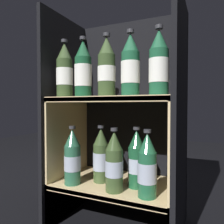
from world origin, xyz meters
TOP-DOWN VIEW (x-y plane):
  - fridge_back_wall at (0.00, 0.37)m, footprint 0.61×0.02m
  - fridge_side_left at (-0.30, 0.18)m, footprint 0.02×0.40m
  - fridge_side_right at (0.30, 0.18)m, footprint 0.02×0.40m
  - shelf_lower at (0.00, 0.17)m, footprint 0.57×0.36m
  - shelf_upper at (0.00, 0.18)m, footprint 0.57×0.36m
  - bottle_upper_front_0 at (-0.22, 0.07)m, footprint 0.08×0.08m
  - bottle_upper_front_1 at (-0.12, 0.07)m, footprint 0.08×0.08m
  - bottle_upper_front_2 at (-0.00, 0.07)m, footprint 0.08×0.08m
  - bottle_upper_front_3 at (0.11, 0.07)m, footprint 0.08×0.08m
  - bottle_upper_front_4 at (0.23, 0.07)m, footprint 0.08×0.08m
  - bottle_lower_front_0 at (-0.18, 0.07)m, footprint 0.08×0.08m
  - bottle_lower_front_1 at (0.04, 0.07)m, footprint 0.08×0.08m
  - bottle_lower_front_2 at (0.18, 0.07)m, footprint 0.08×0.08m
  - bottle_lower_back_0 at (-0.07, 0.16)m, footprint 0.08×0.08m
  - bottle_lower_back_1 at (0.11, 0.16)m, footprint 0.08×0.08m

SIDE VIEW (x-z plane):
  - shelf_lower at x=0.00m, z-range 0.06..0.28m
  - bottle_lower_back_0 at x=-0.07m, z-range 0.20..0.47m
  - bottle_lower_front_2 at x=0.18m, z-range 0.20..0.47m
  - bottle_lower_front_0 at x=-0.18m, z-range 0.20..0.48m
  - bottle_lower_front_1 at x=0.04m, z-range 0.20..0.48m
  - bottle_lower_back_1 at x=0.11m, z-range 0.20..0.48m
  - shelf_upper at x=0.00m, z-range 0.13..0.75m
  - fridge_back_wall at x=0.00m, z-range 0.00..1.05m
  - fridge_side_left at x=-0.30m, z-range 0.00..1.05m
  - fridge_side_right at x=0.30m, z-range 0.00..1.05m
  - bottle_upper_front_1 at x=-0.12m, z-range 0.61..0.88m
  - bottle_upper_front_4 at x=0.23m, z-range 0.61..0.88m
  - bottle_upper_front_3 at x=0.11m, z-range 0.61..0.88m
  - bottle_upper_front_0 at x=-0.22m, z-range 0.61..0.88m
  - bottle_upper_front_2 at x=0.00m, z-range 0.61..0.88m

